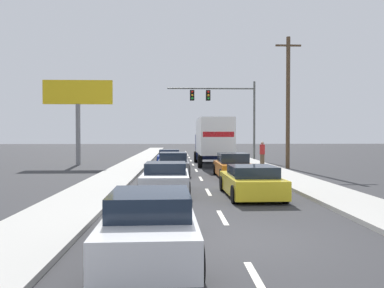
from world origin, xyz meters
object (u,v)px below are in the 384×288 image
Objects in this scene: car_white at (150,224)px; utility_pole_mid at (288,101)px; car_blue at (169,157)px; car_silver at (166,179)px; roadside_billboard at (78,102)px; traffic_signal_mast at (219,102)px; car_gray at (173,164)px; pedestrian_near_corner at (262,153)px; box_truck at (213,139)px; car_yellow at (251,182)px; car_orange at (233,167)px.

utility_pole_mid is at bearing 66.90° from car_white.
car_silver reaches higher than car_blue.
utility_pole_mid is 1.38× the size of roadside_billboard.
car_gray is at bearing -108.19° from traffic_signal_mast.
roadside_billboard is at bearing 168.43° from pedestrian_near_corner.
box_truck is at bearing -28.05° from car_blue.
car_gray is 1.12× the size of car_yellow.
utility_pole_mid is (8.36, 19.61, 4.18)m from car_white.
box_truck reaches higher than car_orange.
car_yellow is (3.46, -17.31, 0.03)m from car_blue.
car_blue is at bearing -134.55° from traffic_signal_mast.
car_yellow is (0.06, -15.50, -1.50)m from box_truck.
pedestrian_near_corner reaches higher than car_silver.
car_white is 1.07× the size of car_yellow.
traffic_signal_mast is at bearing 86.63° from car_orange.
car_blue is at bearing 151.98° from pedestrian_near_corner.
utility_pole_mid reaches higher than car_white.
roadside_billboard is (-7.19, -0.78, 4.44)m from car_blue.
car_yellow is (3.30, -1.07, -0.01)m from car_silver.
car_gray is at bearing -87.28° from car_blue.
roadside_billboard is at bearing 107.11° from car_white.
car_gray is 2.70× the size of pedestrian_near_corner.
roadside_billboard is at bearing -173.78° from car_blue.
utility_pole_mid is (3.81, -9.51, -0.68)m from traffic_signal_mast.
car_blue is at bearing 6.22° from roadside_billboard.
car_yellow is 0.63× the size of roadside_billboard.
car_blue is at bearing 101.32° from car_yellow.
car_silver is 0.49× the size of box_truck.
car_gray is 0.70× the size of roadside_billboard.
car_yellow is 2.40× the size of pedestrian_near_corner.
car_blue is 10.60m from utility_pole_mid.
car_blue is 11.19m from car_orange.
car_white reaches higher than car_yellow.
box_truck is (3.02, 6.39, 1.48)m from car_gray.
box_truck is at bearing -100.64° from traffic_signal_mast.
car_gray is 14.44m from traffic_signal_mast.
pedestrian_near_corner is at bearing 65.38° from car_orange.
car_blue is 1.10× the size of car_yellow.
roadside_billboard is at bearing 122.81° from car_yellow.
box_truck is 1.01× the size of traffic_signal_mast.
car_white is 2.57× the size of pedestrian_near_corner.
car_gray is 9.61m from car_yellow.
traffic_signal_mast is (4.24, 12.92, 4.85)m from car_gray.
pedestrian_near_corner is at bearing 143.86° from utility_pole_mid.
car_orange is at bearing 75.24° from car_white.
car_silver is 6.72m from car_orange.
car_gray is 16.21m from car_white.
utility_pole_mid is at bearing -29.63° from car_blue.
pedestrian_near_corner is at bearing 61.85° from car_silver.
car_white is at bearing -98.37° from box_truck.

